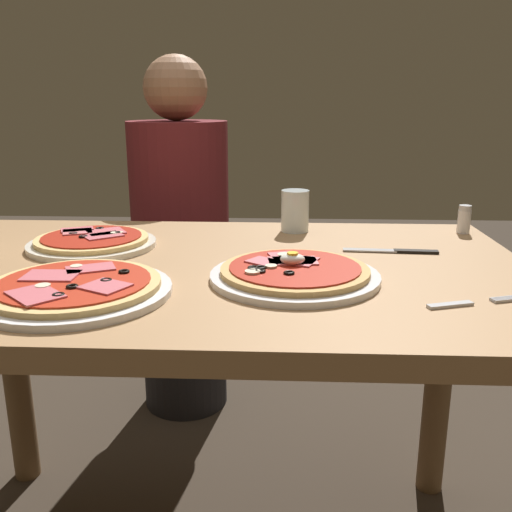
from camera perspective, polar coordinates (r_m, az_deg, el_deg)
The scene contains 9 objects.
dining_table at distance 1.13m, azimuth -5.28°, elevation -6.42°, with size 1.26×0.78×0.74m.
pizza_foreground at distance 0.99m, azimuth 3.90°, elevation -1.73°, with size 0.30×0.30×0.05m.
pizza_across_left at distance 1.26m, azimuth -16.25°, elevation 1.41°, with size 0.27×0.27×0.03m.
pizza_across_right at distance 0.96m, azimuth -17.91°, elevation -3.14°, with size 0.31×0.31×0.03m.
water_glass_far at distance 1.36m, azimuth 3.97°, elevation 4.29°, with size 0.07×0.07×0.10m.
fork at distance 0.93m, azimuth 20.53°, elevation -4.51°, with size 0.15×0.06×0.00m.
knife at distance 1.21m, azimuth 14.11°, elevation 0.50°, with size 0.20×0.03×0.01m.
salt_shaker at distance 1.42m, azimuth 20.33°, elevation 3.49°, with size 0.03×0.03×0.07m.
diner_person at distance 1.90m, azimuth -7.56°, elevation 0.64°, with size 0.32×0.32×1.18m.
Camera 1 is at (0.15, -1.04, 1.04)m, focal length 39.50 mm.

